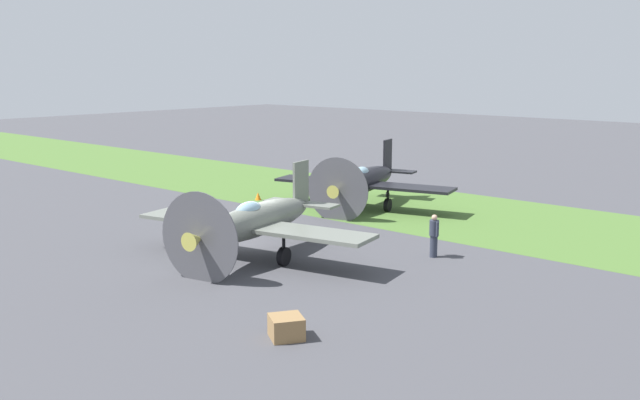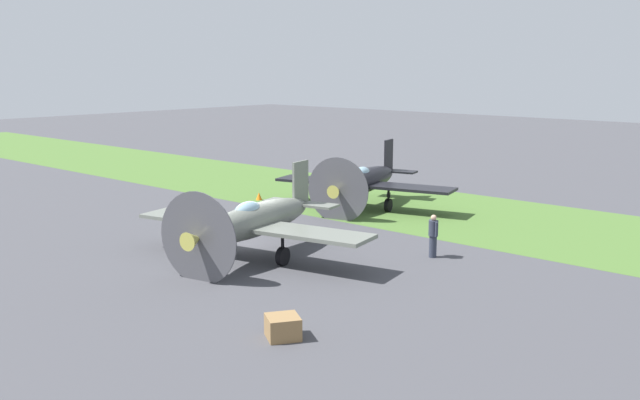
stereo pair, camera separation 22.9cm
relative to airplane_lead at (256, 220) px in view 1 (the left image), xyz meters
The scene contains 7 objects.
ground_plane 2.04m from the airplane_lead, 21.35° to the right, with size 160.00×160.00×0.00m, color #424247.
grass_verge 13.03m from the airplane_lead, 84.42° to the right, with size 120.00×11.00×0.01m, color #476B2D.
airplane_lead is the anchor object (origin of this frame).
airplane_wingman 11.30m from the airplane_lead, 74.43° to the right, with size 9.95×7.97×3.53m.
ground_crew_chief 7.09m from the airplane_lead, 137.47° to the right, with size 0.56×0.38×1.73m.
supply_crate 8.72m from the airplane_lead, 141.92° to the left, with size 0.90×0.90×0.64m, color olive.
runway_marker_cone 12.55m from the airplane_lead, 44.11° to the right, with size 0.36×0.36×0.44m, color orange.
Camera 1 is at (-21.32, 19.47, 7.54)m, focal length 40.15 mm.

